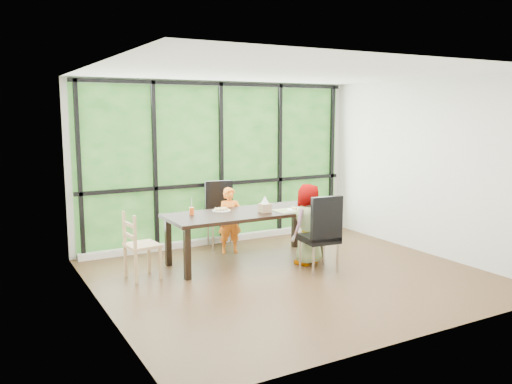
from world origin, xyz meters
TOP-DOWN VIEW (x-y plane):
  - ground at (0.00, 0.00)m, footprint 5.00×5.00m
  - back_wall at (0.00, 2.25)m, footprint 5.00×0.00m
  - foliage_backdrop at (0.00, 2.23)m, footprint 4.80×0.02m
  - window_mullions at (0.00, 2.19)m, footprint 4.80×0.06m
  - window_sill at (0.00, 2.15)m, footprint 4.80×0.12m
  - dining_table at (-0.20, 0.91)m, footprint 2.46×1.18m
  - chair_window_leather at (-0.18, 1.81)m, footprint 0.55×0.55m
  - chair_interior_leather at (0.46, 0.02)m, footprint 0.51×0.51m
  - chair_end_beech at (-1.78, 0.89)m, footprint 0.45×0.46m
  - child_toddler at (-0.20, 1.48)m, footprint 0.43×0.33m
  - child_older at (0.50, 0.38)m, footprint 0.67×0.54m
  - placemat at (0.42, 0.69)m, footprint 0.48×0.35m
  - plate_far at (-0.50, 1.13)m, footprint 0.27×0.27m
  - plate_near at (0.48, 0.68)m, footprint 0.23×0.23m
  - orange_cup at (-0.99, 1.10)m, footprint 0.07×0.07m
  - green_cup at (0.80, 0.64)m, footprint 0.07×0.07m
  - tissue_box at (0.02, 0.76)m, footprint 0.15×0.15m
  - crepe_rolls_far at (-0.50, 1.13)m, footprint 0.20×0.12m
  - crepe_rolls_near at (0.48, 0.68)m, footprint 0.05×0.12m
  - straw_white at (-0.99, 1.10)m, footprint 0.01×0.04m
  - straw_pink at (0.80, 0.64)m, footprint 0.01×0.04m
  - tissue at (0.02, 0.76)m, footprint 0.12×0.12m

SIDE VIEW (x-z plane):
  - ground at x=0.00m, z-range 0.00..0.00m
  - window_sill at x=0.00m, z-range 0.00..0.10m
  - dining_table at x=-0.20m, z-range 0.00..0.75m
  - chair_end_beech at x=-1.78m, z-range 0.00..0.90m
  - child_toddler at x=-0.20m, z-range 0.00..1.04m
  - chair_window_leather at x=-0.18m, z-range 0.00..1.08m
  - chair_interior_leather at x=0.46m, z-range 0.00..1.08m
  - child_older at x=0.50m, z-range 0.00..1.18m
  - placemat at x=0.42m, z-range 0.75..0.76m
  - plate_near at x=0.48m, z-range 0.75..0.76m
  - plate_far at x=-0.50m, z-range 0.75..0.77m
  - crepe_rolls_near at x=0.48m, z-range 0.76..0.80m
  - crepe_rolls_far at x=-0.50m, z-range 0.77..0.80m
  - orange_cup at x=-0.99m, z-range 0.75..0.86m
  - green_cup at x=0.80m, z-range 0.75..0.86m
  - tissue_box at x=0.02m, z-range 0.75..0.88m
  - straw_white at x=-0.99m, z-range 0.80..0.99m
  - straw_pink at x=0.80m, z-range 0.80..1.00m
  - tissue at x=0.02m, z-range 0.88..0.99m
  - back_wall at x=0.00m, z-range -1.15..3.85m
  - foliage_backdrop at x=0.00m, z-range 0.03..2.67m
  - window_mullions at x=0.00m, z-range 0.03..2.67m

